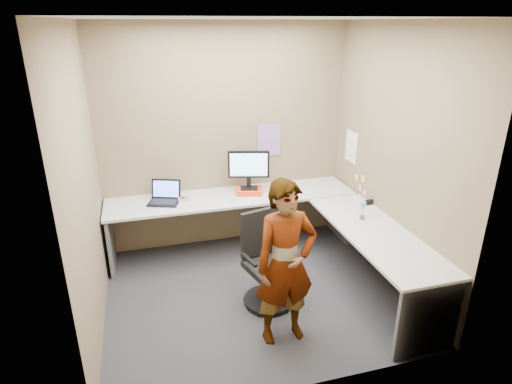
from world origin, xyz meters
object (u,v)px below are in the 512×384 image
object	(u,v)px
desk	(282,223)
office_chair	(266,267)
person	(286,264)
monitor	(249,167)

from	to	relation	value
desk	office_chair	xyz separation A→B (m)	(-0.35, -0.52, -0.20)
person	monitor	bearing A→B (deg)	82.07
office_chair	person	size ratio (longest dim) A/B	0.62
monitor	office_chair	distance (m)	1.35
office_chair	person	xyz separation A→B (m)	(0.01, -0.56, 0.37)
desk	person	distance (m)	1.15
office_chair	person	bearing A→B (deg)	-103.94
monitor	office_chair	xyz separation A→B (m)	(-0.13, -1.16, -0.68)
desk	person	size ratio (longest dim) A/B	1.98
person	desk	bearing A→B (deg)	68.60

